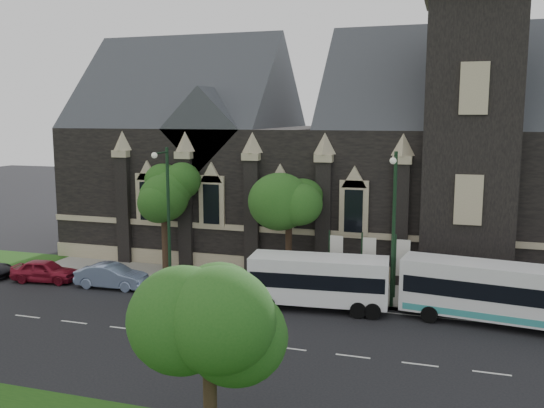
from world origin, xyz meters
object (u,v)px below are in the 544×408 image
at_px(shuttle_bus, 319,279).
at_px(sedan, 112,276).
at_px(box_trailer, 193,282).
at_px(tree_park_east, 216,322).
at_px(banner_flag_right, 400,261).
at_px(tree_walk_left, 168,191).
at_px(street_lamp_mid, 167,209).
at_px(car_far_red, 45,271).
at_px(street_lamp_near, 394,221).
at_px(tour_coach, 511,294).
at_px(banner_flag_center, 366,259).
at_px(tree_walk_right, 293,195).
at_px(banner_flag_left, 334,257).

xyz_separation_m(shuttle_bus, sedan, (-13.58, 0.03, -0.97)).
bearing_deg(box_trailer, tree_park_east, -64.37).
relative_size(tree_park_east, banner_flag_right, 1.57).
height_order(shuttle_bus, box_trailer, shuttle_bus).
xyz_separation_m(banner_flag_right, box_trailer, (-11.97, -3.28, -1.41)).
bearing_deg(box_trailer, shuttle_bus, 0.99).
height_order(tree_walk_left, street_lamp_mid, street_lamp_mid).
distance_m(box_trailer, car_far_red, 10.88).
relative_size(street_lamp_near, street_lamp_mid, 1.00).
bearing_deg(tour_coach, banner_flag_center, 168.34).
height_order(tree_park_east, tree_walk_left, tree_walk_left).
distance_m(street_lamp_mid, shuttle_bus, 10.62).
distance_m(street_lamp_near, box_trailer, 12.48).
distance_m(tree_walk_right, banner_flag_center, 6.36).
bearing_deg(street_lamp_near, street_lamp_mid, 180.00).
distance_m(banner_flag_right, sedan, 18.15).
xyz_separation_m(street_lamp_near, tour_coach, (6.22, -0.90, -3.33)).
relative_size(tree_walk_right, banner_flag_left, 1.95).
bearing_deg(banner_flag_right, banner_flag_center, 180.00).
relative_size(banner_flag_left, banner_flag_center, 1.00).
distance_m(banner_flag_right, car_far_red, 23.11).
height_order(street_lamp_mid, car_far_red, street_lamp_mid).
height_order(banner_flag_right, tour_coach, banner_flag_right).
relative_size(tree_walk_right, shuttle_bus, 0.98).
bearing_deg(sedan, tree_park_east, -141.55).
xyz_separation_m(banner_flag_center, sedan, (-15.85, -2.85, -1.62)).
relative_size(banner_flag_center, shuttle_bus, 0.50).
distance_m(street_lamp_near, car_far_red, 23.01).
bearing_deg(banner_flag_center, banner_flag_right, 0.00).
bearing_deg(shuttle_bus, tree_walk_left, 153.82).
height_order(street_lamp_mid, box_trailer, street_lamp_mid).
bearing_deg(tree_walk_left, banner_flag_left, -8.02).
xyz_separation_m(banner_flag_left, banner_flag_right, (4.00, 0.00, 0.00)).
relative_size(tree_walk_right, tour_coach, 0.69).
height_order(banner_flag_right, box_trailer, banner_flag_right).
bearing_deg(banner_flag_right, tree_walk_right, 166.40).
xyz_separation_m(tour_coach, shuttle_bus, (-10.20, -0.08, -0.04)).
relative_size(box_trailer, car_far_red, 0.74).
bearing_deg(sedan, tree_walk_left, -24.36).
bearing_deg(box_trailer, tree_walk_right, 43.55).
height_order(street_lamp_near, shuttle_bus, street_lamp_near).
distance_m(tree_walk_right, sedan, 12.75).
bearing_deg(car_far_red, street_lamp_near, -94.85).
xyz_separation_m(banner_flag_right, sedan, (-17.85, -2.85, -1.62)).
relative_size(tree_walk_right, street_lamp_mid, 0.87).
distance_m(street_lamp_mid, banner_flag_right, 14.67).
distance_m(tree_walk_right, box_trailer, 8.51).
height_order(street_lamp_mid, banner_flag_left, street_lamp_mid).
distance_m(shuttle_bus, box_trailer, 7.75).
xyz_separation_m(shuttle_bus, box_trailer, (-7.71, -0.40, -0.77)).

